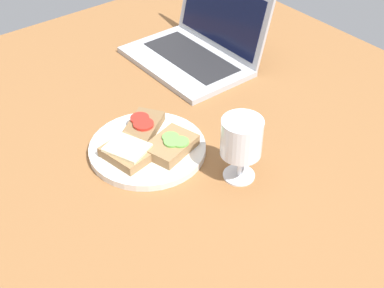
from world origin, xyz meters
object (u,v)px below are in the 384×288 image
at_px(plate, 148,149).
at_px(laptop, 198,44).
at_px(sandwich_with_cucumber, 171,145).
at_px(sandwich_with_cheese, 127,152).
at_px(sandwich_with_tomato, 143,127).
at_px(wine_glass, 241,140).

distance_m(plate, laptop, 0.40).
bearing_deg(plate, sandwich_with_cucumber, 35.58).
bearing_deg(sandwich_with_cucumber, sandwich_with_cheese, -114.76).
distance_m(sandwich_with_cheese, sandwich_with_tomato, 0.09).
xyz_separation_m(sandwich_with_cucumber, laptop, (-0.27, 0.29, 0.01)).
height_order(sandwich_with_cheese, laptop, laptop).
height_order(sandwich_with_cheese, wine_glass, wine_glass).
xyz_separation_m(sandwich_with_cucumber, wine_glass, (0.13, 0.07, 0.06)).
height_order(wine_glass, laptop, laptop).
xyz_separation_m(sandwich_with_cheese, sandwich_with_tomato, (-0.05, 0.07, -0.00)).
height_order(plate, sandwich_with_tomato, sandwich_with_tomato).
bearing_deg(wine_glass, plate, -150.73).
height_order(sandwich_with_tomato, wine_glass, wine_glass).
distance_m(sandwich_with_tomato, wine_glass, 0.24).
height_order(plate, laptop, laptop).
distance_m(plate, wine_glass, 0.22).
distance_m(plate, sandwich_with_cheese, 0.05).
relative_size(wine_glass, laptop, 0.42).
relative_size(sandwich_with_tomato, wine_glass, 0.94).
bearing_deg(wine_glass, sandwich_with_tomato, -160.95).
height_order(plate, wine_glass, wine_glass).
distance_m(sandwich_with_cheese, sandwich_with_cucumber, 0.09).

